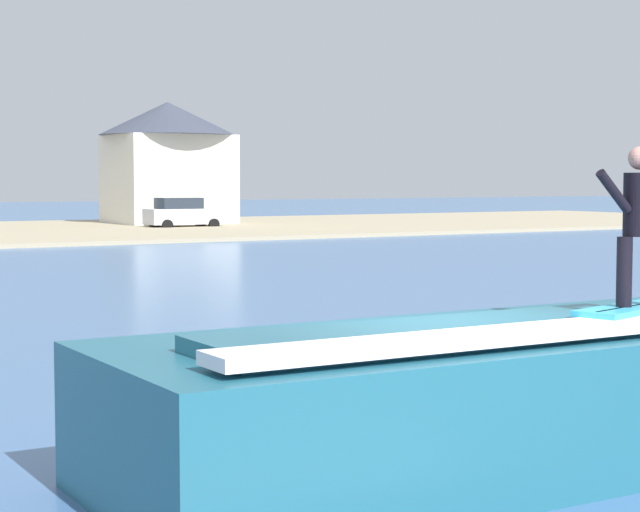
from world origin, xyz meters
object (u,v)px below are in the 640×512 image
Objects in this scene: surfer at (639,218)px; house_gabled_white at (168,157)px; wave_crest at (551,387)px; surfboard at (639,307)px; car_far_shore at (183,213)px.

house_gabled_white is (18.34, 56.41, 1.75)m from surfer.
wave_crest is 1.24m from surfboard.
car_far_shore is 0.52× the size of house_gabled_white.
house_gabled_white is (18.24, 56.35, 2.69)m from surfboard.
car_far_shore is (17.64, 50.59, 0.20)m from wave_crest.
surfer is at bearing -108.01° from house_gabled_white.
wave_crest is at bearing -109.23° from car_far_shore.
wave_crest is 2.01m from surfer.
wave_crest is at bearing 141.17° from surfboard.
car_far_shore is at bearing 71.66° from surfboard.
car_far_shore is 6.33m from house_gabled_white.
house_gabled_white reaches higher than surfer.
surfer reaches higher than car_far_shore.
house_gabled_white reaches higher than wave_crest.
house_gabled_white is at bearing 71.99° from surfer.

